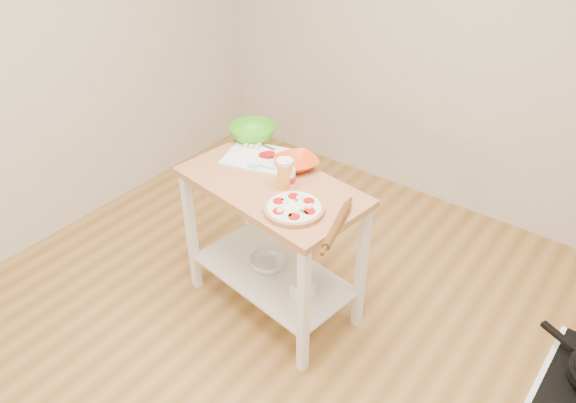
# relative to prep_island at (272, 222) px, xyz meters

# --- Properties ---
(room_shell) EXTENTS (4.04, 4.54, 2.74)m
(room_shell) POSITION_rel_prep_island_xyz_m (0.26, -0.53, 0.71)
(room_shell) COLOR #AA7A3E
(room_shell) RESTS_ON ground
(prep_island) EXTENTS (1.10, 0.70, 0.90)m
(prep_island) POSITION_rel_prep_island_xyz_m (0.00, 0.00, 0.00)
(prep_island) COLOR #B27549
(prep_island) RESTS_ON ground
(pizza) EXTENTS (0.31, 0.31, 0.05)m
(pizza) POSITION_rel_prep_island_xyz_m (0.25, -0.13, 0.28)
(pizza) COLOR tan
(pizza) RESTS_ON prep_island
(cutting_board) EXTENTS (0.47, 0.40, 0.04)m
(cutting_board) POSITION_rel_prep_island_xyz_m (-0.22, 0.18, 0.27)
(cutting_board) COLOR white
(cutting_board) RESTS_ON prep_island
(spatula) EXTENTS (0.15, 0.07, 0.01)m
(spatula) POSITION_rel_prep_island_xyz_m (-0.14, 0.08, 0.27)
(spatula) COLOR #57D6BD
(spatula) RESTS_ON cutting_board
(knife) EXTENTS (0.27, 0.04, 0.01)m
(knife) POSITION_rel_prep_island_xyz_m (-0.37, 0.27, 0.28)
(knife) COLOR silver
(knife) RESTS_ON cutting_board
(orange_bowl) EXTENTS (0.32, 0.32, 0.06)m
(orange_bowl) POSITION_rel_prep_island_xyz_m (0.01, 0.22, 0.29)
(orange_bowl) COLOR #E84716
(orange_bowl) RESTS_ON prep_island
(green_bowl) EXTENTS (0.37, 0.37, 0.09)m
(green_bowl) POSITION_rel_prep_island_xyz_m (-0.41, 0.33, 0.30)
(green_bowl) COLOR #41B019
(green_bowl) RESTS_ON prep_island
(beer_pint) EXTENTS (0.08, 0.08, 0.17)m
(beer_pint) POSITION_rel_prep_island_xyz_m (0.08, 0.01, 0.34)
(beer_pint) COLOR gold
(beer_pint) RESTS_ON prep_island
(yogurt_tub) EXTENTS (0.09, 0.09, 0.18)m
(yogurt_tub) POSITION_rel_prep_island_xyz_m (0.09, 0.03, 0.31)
(yogurt_tub) COLOR white
(yogurt_tub) RESTS_ON prep_island
(rolling_pin) EXTENTS (0.14, 0.36, 0.04)m
(rolling_pin) POSITION_rel_prep_island_xyz_m (0.50, -0.13, 0.28)
(rolling_pin) COLOR brown
(rolling_pin) RESTS_ON prep_island
(shelf_glass_bowl) EXTENTS (0.23, 0.23, 0.07)m
(shelf_glass_bowl) POSITION_rel_prep_island_xyz_m (-0.06, 0.02, -0.35)
(shelf_glass_bowl) COLOR silver
(shelf_glass_bowl) RESTS_ON prep_island
(shelf_bin) EXTENTS (0.12, 0.12, 0.11)m
(shelf_bin) POSITION_rel_prep_island_xyz_m (0.27, -0.07, -0.33)
(shelf_bin) COLOR white
(shelf_bin) RESTS_ON prep_island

